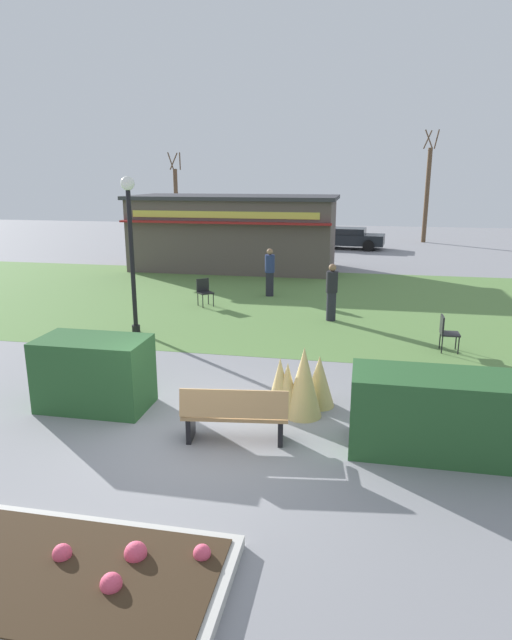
{
  "coord_description": "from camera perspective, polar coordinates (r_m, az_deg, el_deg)",
  "views": [
    {
      "loc": [
        2.45,
        -7.62,
        4.16
      ],
      "look_at": [
        0.23,
        3.67,
        1.08
      ],
      "focal_mm": 30.44,
      "sensor_mm": 36.0,
      "label": 1
    }
  ],
  "objects": [
    {
      "name": "ground_plane",
      "position": [
        9.02,
        -6.1,
        -12.57
      ],
      "size": [
        80.0,
        80.0,
        0.0
      ],
      "primitive_type": "plane",
      "color": "gray"
    },
    {
      "name": "lamppost_mid",
      "position": [
        14.73,
        -13.04,
        8.55
      ],
      "size": [
        0.36,
        0.36,
        4.14
      ],
      "color": "black",
      "rests_on": "ground_plane"
    },
    {
      "name": "hedge_left",
      "position": [
        10.39,
        -16.64,
        -5.38
      ],
      "size": [
        1.98,
        1.1,
        1.32
      ],
      "primitive_type": "cube",
      "color": "#28562B",
      "rests_on": "ground_plane"
    },
    {
      "name": "ornamental_grass_behind_center",
      "position": [
        9.76,
        2.53,
        -6.92
      ],
      "size": [
        0.52,
        0.52,
        1.05
      ],
      "primitive_type": "cone",
      "color": "tan",
      "rests_on": "ground_plane"
    },
    {
      "name": "person_strolling",
      "position": [
        16.02,
        7.96,
        2.94
      ],
      "size": [
        0.34,
        0.34,
        1.69
      ],
      "rotation": [
        0.0,
        0.0,
        3.4
      ],
      "color": "#23232D",
      "rests_on": "ground_plane"
    },
    {
      "name": "park_bench",
      "position": [
        8.75,
        -2.24,
        -9.89
      ],
      "size": [
        1.75,
        0.74,
        0.95
      ],
      "color": "tan",
      "rests_on": "ground_plane"
    },
    {
      "name": "hedge_right",
      "position": [
        8.84,
        18.65,
        -9.37
      ],
      "size": [
        2.65,
        1.1,
        1.27
      ],
      "primitive_type": "cube",
      "color": "#28562B",
      "rests_on": "ground_plane"
    },
    {
      "name": "tree_right_bg",
      "position": [
        38.11,
        -8.4,
        12.25
      ],
      "size": [
        0.91,
        0.96,
        5.64
      ],
      "color": "brown",
      "rests_on": "ground_plane"
    },
    {
      "name": "parked_car_west_slot",
      "position": [
        33.0,
        0.87,
        8.84
      ],
      "size": [
        4.26,
        2.17,
        1.2
      ],
      "color": "maroon",
      "rests_on": "ground_plane"
    },
    {
      "name": "lawn_patch",
      "position": [
        18.57,
        3.26,
        2.01
      ],
      "size": [
        36.0,
        12.0,
        0.01
      ],
      "primitive_type": "cube",
      "color": "#5B8442",
      "rests_on": "ground_plane"
    },
    {
      "name": "food_kiosk",
      "position": [
        25.02,
        -2.28,
        9.21
      ],
      "size": [
        9.22,
        4.43,
        3.3
      ],
      "color": "#594C47",
      "rests_on": "ground_plane"
    },
    {
      "name": "cafe_chair_west",
      "position": [
        13.9,
        19.37,
        -1.05
      ],
      "size": [
        0.44,
        0.44,
        0.89
      ],
      "color": "black",
      "rests_on": "ground_plane"
    },
    {
      "name": "ornamental_grass_behind_far",
      "position": [
        9.64,
        5.04,
        -6.5
      ],
      "size": [
        0.66,
        0.66,
        1.28
      ],
      "primitive_type": "cone",
      "color": "tan",
      "rests_on": "ground_plane"
    },
    {
      "name": "ornamental_grass_behind_left",
      "position": [
        9.74,
        3.33,
        -7.23
      ],
      "size": [
        0.51,
        0.51,
        0.97
      ],
      "primitive_type": "cone",
      "color": "tan",
      "rests_on": "ground_plane"
    },
    {
      "name": "person_standing",
      "position": [
        19.19,
        1.45,
        5.06
      ],
      "size": [
        0.34,
        0.34,
        1.69
      ],
      "rotation": [
        0.0,
        0.0,
        5.18
      ],
      "color": "#23232D",
      "rests_on": "ground_plane"
    },
    {
      "name": "flower_bed",
      "position": [
        6.62,
        -20.17,
        -24.0
      ],
      "size": [
        3.63,
        1.96,
        0.32
      ],
      "color": "beige",
      "rests_on": "ground_plane"
    },
    {
      "name": "tree_left_bg",
      "position": [
        36.65,
        17.53,
        12.59
      ],
      "size": [
        0.91,
        0.96,
        6.87
      ],
      "color": "brown",
      "rests_on": "ground_plane"
    },
    {
      "name": "trash_bin",
      "position": [
        9.3,
        19.85,
        -9.62
      ],
      "size": [
        0.52,
        0.52,
        0.86
      ],
      "primitive_type": "cylinder",
      "color": "#2D4233",
      "rests_on": "ground_plane"
    },
    {
      "name": "cafe_chair_east",
      "position": [
        17.86,
        -5.47,
        3.17
      ],
      "size": [
        0.62,
        0.62,
        0.89
      ],
      "color": "black",
      "rests_on": "ground_plane"
    },
    {
      "name": "parked_car_center_slot",
      "position": [
        32.49,
        9.52,
        8.55
      ],
      "size": [
        4.35,
        2.34,
        1.2
      ],
      "color": "black",
      "rests_on": "ground_plane"
    },
    {
      "name": "ornamental_grass_behind_right",
      "position": [
        10.14,
        6.65,
        -6.37
      ],
      "size": [
        0.59,
        0.59,
        0.97
      ],
      "primitive_type": "cone",
      "color": "tan",
      "rests_on": "ground_plane"
    }
  ]
}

